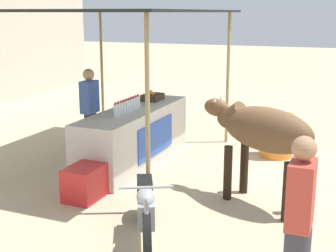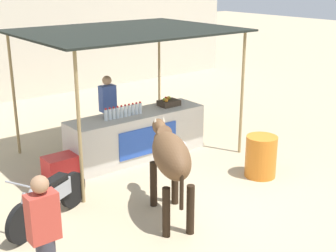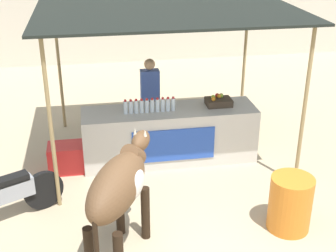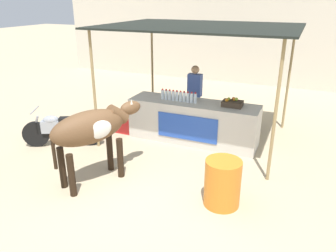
# 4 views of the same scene
# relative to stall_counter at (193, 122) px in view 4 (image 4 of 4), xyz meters

# --- Properties ---
(ground_plane) EXTENTS (60.00, 60.00, 0.00)m
(ground_plane) POSITION_rel_stall_counter_xyz_m (0.00, -2.20, -0.48)
(ground_plane) COLOR tan
(building_wall_far) EXTENTS (16.00, 0.50, 6.06)m
(building_wall_far) POSITION_rel_stall_counter_xyz_m (0.00, 6.33, 2.55)
(building_wall_far) COLOR beige
(building_wall_far) RESTS_ON ground
(stall_counter) EXTENTS (3.00, 0.82, 0.96)m
(stall_counter) POSITION_rel_stall_counter_xyz_m (0.00, 0.00, 0.00)
(stall_counter) COLOR beige
(stall_counter) RESTS_ON ground
(stall_awning) EXTENTS (4.20, 3.20, 2.63)m
(stall_awning) POSITION_rel_stall_counter_xyz_m (0.00, 0.30, 2.05)
(stall_awning) COLOR black
(stall_awning) RESTS_ON ground
(water_bottle_row) EXTENTS (0.88, 0.07, 0.25)m
(water_bottle_row) POSITION_rel_stall_counter_xyz_m (-0.35, -0.05, 0.59)
(water_bottle_row) COLOR silver
(water_bottle_row) RESTS_ON stall_counter
(fruit_crate) EXTENTS (0.44, 0.32, 0.18)m
(fruit_crate) POSITION_rel_stall_counter_xyz_m (0.88, 0.06, 0.55)
(fruit_crate) COLOR #3F3326
(fruit_crate) RESTS_ON stall_counter
(vendor_behind_counter) EXTENTS (0.34, 0.22, 1.65)m
(vendor_behind_counter) POSITION_rel_stall_counter_xyz_m (-0.23, 0.75, 0.37)
(vendor_behind_counter) COLOR #383842
(vendor_behind_counter) RESTS_ON ground
(cooler_box) EXTENTS (0.60, 0.44, 0.48)m
(cooler_box) POSITION_rel_stall_counter_xyz_m (-1.80, -0.10, -0.24)
(cooler_box) COLOR red
(cooler_box) RESTS_ON ground
(water_barrel) EXTENTS (0.59, 0.59, 0.80)m
(water_barrel) POSITION_rel_stall_counter_xyz_m (1.29, -2.25, -0.08)
(water_barrel) COLOR orange
(water_barrel) RESTS_ON ground
(cow) EXTENTS (1.11, 1.80, 1.44)m
(cow) POSITION_rel_stall_counter_xyz_m (-1.04, -2.43, 0.55)
(cow) COLOR brown
(cow) RESTS_ON ground
(motorcycle_parked) EXTENTS (1.64, 0.94, 0.90)m
(motorcycle_parked) POSITION_rel_stall_counter_xyz_m (-2.65, -1.45, -0.05)
(motorcycle_parked) COLOR black
(motorcycle_parked) RESTS_ON ground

